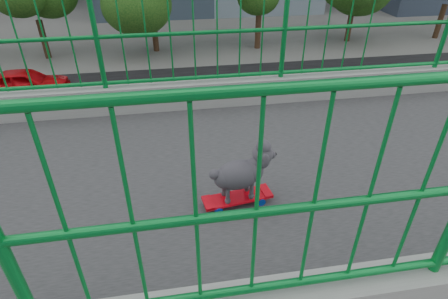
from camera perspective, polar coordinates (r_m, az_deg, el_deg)
road at (r=18.45m, az=-22.75°, el=1.27°), size 18.00×90.00×0.02m
skateboard at (r=2.82m, az=2.12°, el=-7.70°), size 0.23×0.55×0.07m
poodle at (r=2.67m, az=2.79°, el=-3.51°), size 0.26×0.52×0.43m
car_3 at (r=20.11m, az=0.81°, el=8.79°), size 1.95×4.80×1.39m
car_4 at (r=24.17m, az=-28.75°, el=9.23°), size 1.90×4.72×1.61m
car_5 at (r=12.06m, az=5.16°, el=-10.26°), size 1.42×4.08×1.34m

